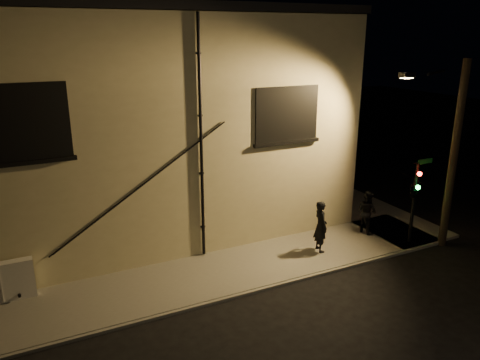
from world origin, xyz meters
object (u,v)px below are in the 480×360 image
streetlamp_pole (451,151)px  traffic_signal (414,189)px  pedestrian_b (367,212)px  utility_cabinet (1,283)px  pedestrian_a (321,226)px

streetlamp_pole → traffic_signal: bearing=160.8°
pedestrian_b → traffic_signal: 2.16m
utility_cabinet → streetlamp_pole: 15.67m
pedestrian_a → pedestrian_b: pedestrian_a is taller
pedestrian_b → streetlamp_pole: (1.91, -1.99, 2.73)m
pedestrian_b → streetlamp_pole: bearing=-142.0°
utility_cabinet → traffic_signal: traffic_signal is taller
pedestrian_b → traffic_signal: bearing=-161.5°
utility_cabinet → traffic_signal: bearing=-9.6°
traffic_signal → streetlamp_pole: 1.91m
pedestrian_a → streetlamp_pole: 5.48m
traffic_signal → streetlamp_pole: (1.20, -0.42, 1.43)m
pedestrian_a → utility_cabinet: bearing=92.8°
pedestrian_a → traffic_signal: 3.74m
streetlamp_pole → utility_cabinet: bearing=169.6°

